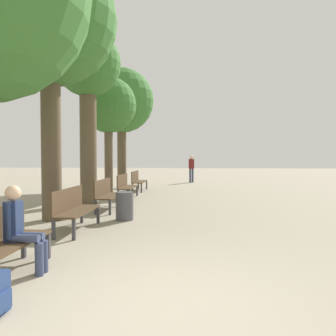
{
  "coord_description": "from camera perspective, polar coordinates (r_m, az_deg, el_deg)",
  "views": [
    {
      "loc": [
        0.46,
        -3.39,
        1.61
      ],
      "look_at": [
        -0.12,
        4.01,
        1.34
      ],
      "focal_mm": 35.0,
      "sensor_mm": 36.0,
      "label": 1
    }
  ],
  "objects": [
    {
      "name": "bench_row_4",
      "position": [
        15.18,
        -5.31,
        -2.02
      ],
      "size": [
        0.49,
        1.68,
        0.91
      ],
      "color": "#4C3823",
      "rests_on": "ground_plane"
    },
    {
      "name": "tree_row_2",
      "position": [
        11.73,
        -13.82,
        15.99
      ],
      "size": [
        2.22,
        2.22,
        5.82
      ],
      "color": "brown",
      "rests_on": "ground_plane"
    },
    {
      "name": "tree_row_1",
      "position": [
        9.3,
        -19.93,
        22.92
      ],
      "size": [
        3.31,
        3.31,
        6.66
      ],
      "color": "brown",
      "rests_on": "ground_plane"
    },
    {
      "name": "bench_row_2",
      "position": [
        9.93,
        -10.63,
        -4.23
      ],
      "size": [
        0.49,
        1.68,
        0.91
      ],
      "color": "#4C3823",
      "rests_on": "ground_plane"
    },
    {
      "name": "bench_row_1",
      "position": [
        7.38,
        -16.13,
        -6.48
      ],
      "size": [
        0.49,
        1.68,
        0.91
      ],
      "color": "#4C3823",
      "rests_on": "ground_plane"
    },
    {
      "name": "bench_row_3",
      "position": [
        12.54,
        -7.41,
        -2.9
      ],
      "size": [
        0.49,
        1.68,
        0.91
      ],
      "color": "#4C3823",
      "rests_on": "ground_plane"
    },
    {
      "name": "tree_row_4",
      "position": [
        16.58,
        -8.1,
        11.38
      ],
      "size": [
        3.17,
        3.17,
        5.92
      ],
      "color": "brown",
      "rests_on": "ground_plane"
    },
    {
      "name": "ground_plane",
      "position": [
        3.78,
        -3.15,
        -23.13
      ],
      "size": [
        80.0,
        80.0,
        0.0
      ],
      "primitive_type": "plane",
      "color": "gray"
    },
    {
      "name": "tree_row_3",
      "position": [
        14.07,
        -10.35,
        10.52
      ],
      "size": [
        2.33,
        2.33,
        4.9
      ],
      "color": "brown",
      "rests_on": "ground_plane"
    },
    {
      "name": "trash_bin",
      "position": [
        8.35,
        -7.57,
        -6.57
      ],
      "size": [
        0.44,
        0.44,
        0.7
      ],
      "color": "#4C4C51",
      "rests_on": "ground_plane"
    },
    {
      "name": "person_seated",
      "position": [
        4.95,
        -24.18,
        -9.26
      ],
      "size": [
        0.55,
        0.31,
        1.21
      ],
      "color": "#384260",
      "rests_on": "ground_plane"
    },
    {
      "name": "pedestrian_near",
      "position": [
        19.87,
        4.1,
        0.2
      ],
      "size": [
        0.34,
        0.28,
        1.66
      ],
      "color": "#384260",
      "rests_on": "ground_plane"
    }
  ]
}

